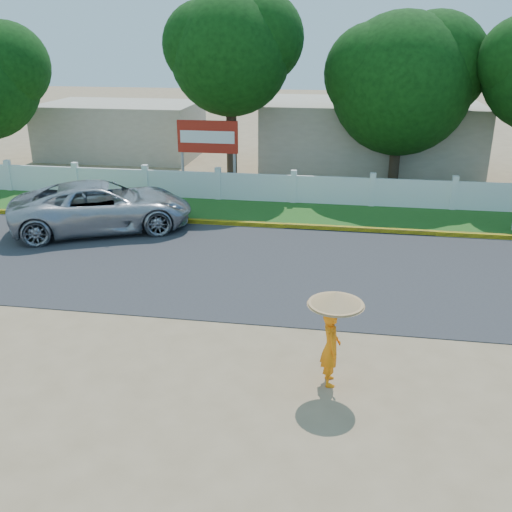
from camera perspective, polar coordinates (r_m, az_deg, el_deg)
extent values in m
plane|color=#9E8460|center=(12.23, -1.51, -9.07)|extent=(120.00, 120.00, 0.00)
cube|color=#38383A|center=(16.22, 1.40, -1.08)|extent=(60.00, 7.00, 0.02)
cube|color=#2D601E|center=(21.13, 3.35, 4.30)|extent=(60.00, 3.50, 0.03)
cube|color=yellow|center=(19.50, 2.83, 3.04)|extent=(40.00, 0.18, 0.16)
cube|color=silver|center=(22.37, 3.77, 6.68)|extent=(40.00, 0.10, 1.10)
cube|color=#B7AD99|center=(28.75, 11.28, 11.74)|extent=(10.00, 6.00, 3.20)
cube|color=#B7AD99|center=(32.07, -13.22, 12.19)|extent=(8.00, 5.00, 2.80)
imported|color=#A7A9AF|center=(19.78, -15.09, 4.82)|extent=(6.48, 4.89, 1.63)
imported|color=orange|center=(10.80, 7.48, -9.04)|extent=(0.45, 0.61, 1.52)
cylinder|color=gray|center=(10.51, 7.90, -6.30)|extent=(0.02, 0.02, 0.99)
cone|color=#AD814F|center=(10.33, 8.02, -4.22)|extent=(1.04, 1.04, 0.25)
cylinder|color=gray|center=(24.20, -7.33, 8.77)|extent=(0.12, 0.12, 2.00)
cylinder|color=gray|center=(23.69, -2.16, 8.65)|extent=(0.12, 0.12, 2.00)
cube|color=#A81E11|center=(23.67, -4.87, 11.79)|extent=(2.50, 0.12, 1.30)
cube|color=silver|center=(23.62, -4.90, 11.77)|extent=(2.25, 0.02, 0.49)
cylinder|color=#473828|center=(24.85, -2.45, 11.67)|extent=(0.44, 0.44, 4.06)
sphere|color=#104510|center=(24.51, -2.58, 19.50)|extent=(4.93, 4.93, 4.93)
cylinder|color=#473828|center=(25.43, 13.72, 9.73)|extent=(0.44, 0.44, 2.68)
sphere|color=#104510|center=(25.03, 14.32, 16.29)|extent=(5.75, 5.75, 5.75)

